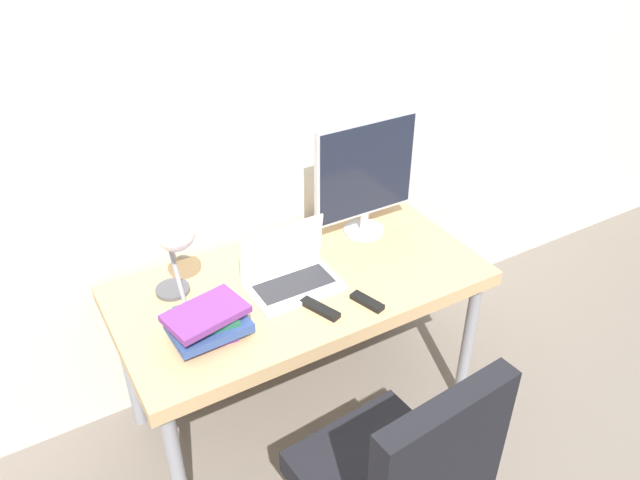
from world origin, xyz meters
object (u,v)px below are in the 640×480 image
object	(u,v)px
monitor	(366,174)
office_chair	(403,480)
laptop	(290,273)
desk_lamp	(175,239)
book_stack	(207,322)

from	to	relation	value
monitor	office_chair	world-z (taller)	monitor
laptop	office_chair	xyz separation A→B (m)	(-0.06, -0.82, -0.21)
desk_lamp	office_chair	world-z (taller)	desk_lamp
desk_lamp	book_stack	distance (m)	0.30
laptop	desk_lamp	xyz separation A→B (m)	(-0.40, 0.04, 0.26)
laptop	book_stack	bearing A→B (deg)	-161.99
office_chair	desk_lamp	bearing A→B (deg)	111.47
monitor	desk_lamp	world-z (taller)	monitor
office_chair	monitor	bearing A→B (deg)	62.82
office_chair	book_stack	world-z (taller)	office_chair
monitor	book_stack	size ratio (longest dim) A/B	1.76
desk_lamp	office_chair	xyz separation A→B (m)	(0.34, -0.86, -0.48)
laptop	monitor	size ratio (longest dim) A/B	0.67
laptop	desk_lamp	size ratio (longest dim) A/B	0.82
desk_lamp	monitor	bearing A→B (deg)	8.73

